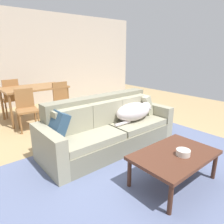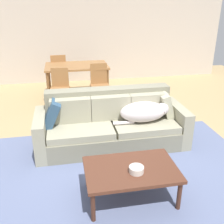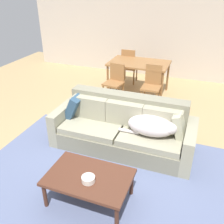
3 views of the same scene
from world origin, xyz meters
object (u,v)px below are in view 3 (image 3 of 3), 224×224
(coffee_table, at_px, (89,179))
(dining_chair_near_right, at_px, (152,84))
(bowl_on_coffee_table, at_px, (88,179))
(dining_table, at_px, (139,65))
(couch, at_px, (123,129))
(dog_on_left_cushion, at_px, (152,126))
(throw_pillow_by_right_arm, at_px, (180,124))
(dining_chair_far_left, at_px, (129,65))
(throw_pillow_by_left_arm, at_px, (75,106))
(dining_chair_near_left, at_px, (115,80))

(coffee_table, relative_size, dining_chair_near_right, 1.17)
(bowl_on_coffee_table, distance_m, dining_table, 3.73)
(couch, height_order, bowl_on_coffee_table, couch)
(dog_on_left_cushion, height_order, dining_chair_near_right, dining_chair_near_right)
(couch, bearing_deg, dining_chair_near_right, 87.40)
(throw_pillow_by_right_arm, relative_size, coffee_table, 0.38)
(dining_chair_far_left, bearing_deg, dog_on_left_cushion, 111.31)
(throw_pillow_by_right_arm, height_order, dining_chair_near_right, dining_chair_near_right)
(dining_chair_far_left, bearing_deg, dining_chair_near_right, 127.01)
(throw_pillow_by_left_arm, distance_m, coffee_table, 1.63)
(dining_chair_far_left, bearing_deg, throw_pillow_by_left_arm, 85.51)
(couch, distance_m, dining_chair_near_left, 1.89)
(couch, xyz_separation_m, dog_on_left_cushion, (0.50, -0.12, 0.23))
(dining_chair_near_left, relative_size, dining_chair_near_right, 0.94)
(coffee_table, distance_m, dining_chair_far_left, 4.22)
(dining_chair_near_left, bearing_deg, couch, -57.08)
(couch, bearing_deg, dining_chair_far_left, 105.35)
(throw_pillow_by_left_arm, bearing_deg, dining_chair_near_right, 60.97)
(throw_pillow_by_right_arm, relative_size, bowl_on_coffee_table, 2.42)
(dining_chair_far_left, bearing_deg, couch, 103.30)
(couch, bearing_deg, dog_on_left_cushion, -13.84)
(throw_pillow_by_right_arm, bearing_deg, dog_on_left_cushion, -157.37)
(coffee_table, bearing_deg, dining_table, 95.85)
(dining_chair_near_left, bearing_deg, dog_on_left_cushion, -46.66)
(couch, height_order, coffee_table, couch)
(dog_on_left_cushion, relative_size, dining_chair_far_left, 0.94)
(dog_on_left_cushion, distance_m, dining_table, 2.59)
(throw_pillow_by_left_arm, distance_m, dining_chair_near_right, 2.00)
(throw_pillow_by_left_arm, height_order, dining_chair_near_left, dining_chair_near_left)
(coffee_table, relative_size, dining_table, 0.74)
(couch, relative_size, dining_chair_near_right, 2.59)
(bowl_on_coffee_table, height_order, dining_chair_far_left, dining_chair_far_left)
(couch, xyz_separation_m, dining_table, (-0.38, 2.31, 0.38))
(dog_on_left_cushion, bearing_deg, bowl_on_coffee_table, -110.80)
(coffee_table, xyz_separation_m, dining_chair_near_left, (-0.77, 3.03, 0.11))
(bowl_on_coffee_table, xyz_separation_m, dining_table, (-0.41, 3.70, 0.26))
(bowl_on_coffee_table, height_order, dining_chair_near_left, dining_chair_near_left)
(dining_chair_near_left, distance_m, dining_chair_near_right, 0.86)
(throw_pillow_by_right_arm, xyz_separation_m, dining_chair_near_right, (-0.83, 1.73, -0.10))
(dog_on_left_cushion, height_order, dining_table, dining_table)
(throw_pillow_by_left_arm, bearing_deg, coffee_table, -56.60)
(coffee_table, xyz_separation_m, dining_table, (-0.37, 3.62, 0.34))
(throw_pillow_by_left_arm, relative_size, dining_chair_far_left, 0.43)
(couch, height_order, dog_on_left_cushion, couch)
(dog_on_left_cushion, xyz_separation_m, dining_chair_near_right, (-0.43, 1.90, -0.07))
(couch, distance_m, bowl_on_coffee_table, 1.40)
(throw_pillow_by_right_arm, relative_size, dining_chair_near_left, 0.47)
(dining_chair_near_right, bearing_deg, dining_chair_far_left, 128.64)
(throw_pillow_by_right_arm, xyz_separation_m, bowl_on_coffee_table, (-0.87, -1.44, -0.14))
(couch, xyz_separation_m, bowl_on_coffee_table, (0.02, -1.40, 0.11))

